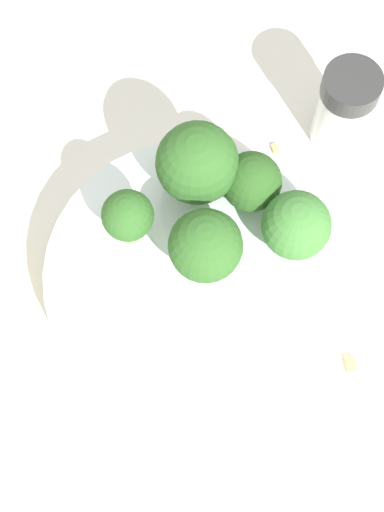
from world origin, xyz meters
name	(u,v)px	position (x,y,z in m)	size (l,w,h in m)	color
ground_plane	(192,291)	(0.00, 0.00, 0.00)	(3.00, 3.00, 0.00)	silver
bowl	(192,282)	(0.00, 0.00, 0.02)	(0.19, 0.19, 0.04)	silver
broccoli_floret_0	(208,250)	(0.00, 0.01, 0.07)	(0.05, 0.05, 0.06)	#84AD66
broccoli_floret_1	(128,217)	(-0.04, -0.02, 0.07)	(0.03, 0.03, 0.05)	#7A9E5B
broccoli_floret_2	(296,226)	(0.02, 0.07, 0.06)	(0.04, 0.04, 0.05)	#84AD66
broccoli_floret_3	(197,164)	(-0.05, 0.04, 0.07)	(0.05, 0.05, 0.06)	#7A9E5B
broccoli_floret_4	(251,183)	(-0.02, 0.06, 0.06)	(0.04, 0.04, 0.04)	#84AD66
pepper_shaker	(344,108)	(-0.04, 0.15, 0.04)	(0.04, 0.04, 0.08)	silver
almond_crumb_0	(351,363)	(0.10, 0.06, 0.00)	(0.01, 0.01, 0.01)	tan
almond_crumb_1	(275,148)	(-0.05, 0.11, 0.00)	(0.01, 0.00, 0.01)	tan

